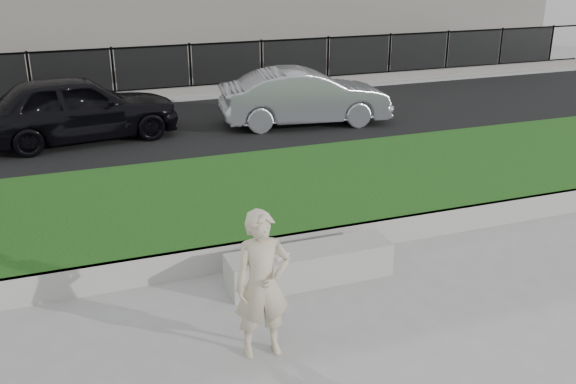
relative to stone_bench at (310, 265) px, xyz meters
name	(u,v)px	position (x,y,z in m)	size (l,w,h in m)	color
ground	(279,302)	(-0.58, -0.40, -0.23)	(90.00, 90.00, 0.00)	gray
grass_bank	(217,204)	(-0.58, 2.60, -0.03)	(34.00, 4.00, 0.40)	black
grass_kerb	(253,253)	(-0.58, 0.64, -0.03)	(34.00, 0.08, 0.40)	gray
street	(159,132)	(-0.58, 8.10, -0.21)	(34.00, 7.00, 0.04)	black
far_pavement	(133,94)	(-0.58, 12.60, -0.17)	(34.00, 3.00, 0.12)	gray
iron_fence	(136,84)	(-0.58, 11.60, 0.32)	(32.00, 0.30, 1.50)	slate
stone_bench	(310,265)	(0.00, 0.00, 0.00)	(2.22, 0.56, 0.45)	gray
man	(262,285)	(-1.10, -1.33, 0.61)	(0.61, 0.40, 1.67)	#C0B394
book	(279,255)	(-0.45, -0.04, 0.24)	(0.24, 0.17, 0.03)	beige
car_dark	(77,108)	(-2.40, 7.94, 0.57)	(1.79, 4.46, 1.52)	black
car_silver	(305,97)	(2.98, 7.51, 0.50)	(1.45, 4.16, 1.37)	#93959B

